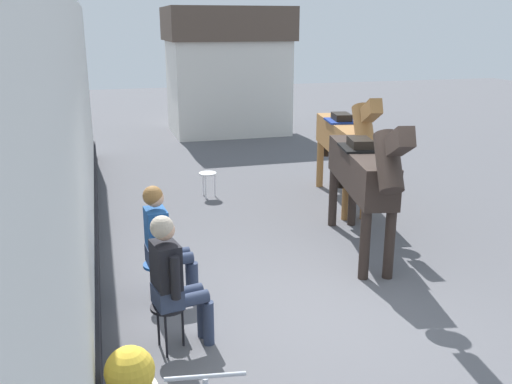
# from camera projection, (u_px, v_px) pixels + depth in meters

# --- Properties ---
(ground_plane) EXTENTS (40.00, 40.00, 0.00)m
(ground_plane) POSITION_uv_depth(u_px,v_px,m) (250.00, 221.00, 9.06)
(ground_plane) COLOR #56565B
(pub_facade_wall) EXTENTS (0.34, 14.00, 3.40)m
(pub_facade_wall) POSITION_uv_depth(u_px,v_px,m) (73.00, 159.00, 6.58)
(pub_facade_wall) COLOR white
(pub_facade_wall) RESTS_ON ground_plane
(distant_cottage) EXTENTS (3.40, 2.60, 3.50)m
(distant_cottage) POSITION_uv_depth(u_px,v_px,m) (227.00, 69.00, 16.04)
(distant_cottage) COLOR silver
(distant_cottage) RESTS_ON ground_plane
(seated_visitor_near) EXTENTS (0.61, 0.48, 1.39)m
(seated_visitor_near) POSITION_uv_depth(u_px,v_px,m) (173.00, 276.00, 5.31)
(seated_visitor_near) COLOR black
(seated_visitor_near) RESTS_ON ground_plane
(seated_visitor_far) EXTENTS (0.61, 0.49, 1.39)m
(seated_visitor_far) POSITION_uv_depth(u_px,v_px,m) (163.00, 238.00, 6.24)
(seated_visitor_far) COLOR #194C99
(seated_visitor_far) RESTS_ON ground_plane
(saddled_horse_near) EXTENTS (0.88, 2.96, 2.06)m
(saddled_horse_near) POSITION_uv_depth(u_px,v_px,m) (363.00, 172.00, 7.53)
(saddled_horse_near) COLOR #2D231E
(saddled_horse_near) RESTS_ON ground_plane
(saddled_horse_far) EXTENTS (0.79, 2.98, 2.06)m
(saddled_horse_far) POSITION_uv_depth(u_px,v_px,m) (344.00, 139.00, 9.64)
(saddled_horse_far) COLOR #9E6B38
(saddled_horse_far) RESTS_ON ground_plane
(flower_planter_near) EXTENTS (0.43, 0.43, 0.64)m
(flower_planter_near) POSITION_uv_depth(u_px,v_px,m) (131.00, 383.00, 4.45)
(flower_planter_near) COLOR beige
(flower_planter_near) RESTS_ON ground_plane
(spare_stool_white) EXTENTS (0.32, 0.32, 0.46)m
(spare_stool_white) POSITION_uv_depth(u_px,v_px,m) (208.00, 176.00, 10.22)
(spare_stool_white) COLOR white
(spare_stool_white) RESTS_ON ground_plane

